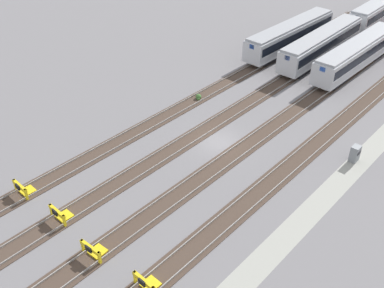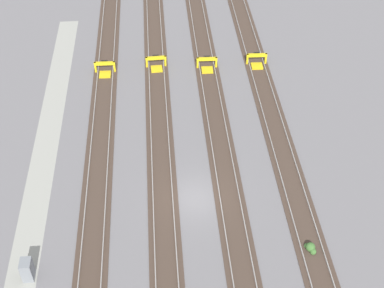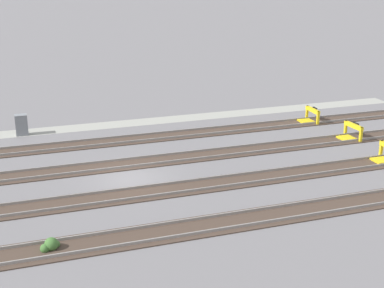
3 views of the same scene
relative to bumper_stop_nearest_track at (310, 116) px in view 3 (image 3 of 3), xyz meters
name	(u,v)px [view 3 (image 3 of 3)]	position (x,y,z in m)	size (l,w,h in m)	color
ground_plane	(130,179)	(16.62, 7.33, -0.51)	(400.00, 400.00, 0.00)	slate
service_walkway	(99,126)	(16.62, -4.39, -0.51)	(54.00, 2.00, 0.01)	#9E9E93
rail_track_nearest	(109,142)	(16.62, 0.01, -0.47)	(90.00, 2.23, 0.21)	#47382D
rail_track_near_inner	(122,164)	(16.62, 4.89, -0.47)	(90.00, 2.24, 0.21)	#47382D
rail_track_middle	(139,194)	(16.62, 9.78, -0.47)	(90.00, 2.24, 0.21)	#47382D
rail_track_far_inner	(162,233)	(16.62, 14.66, -0.47)	(90.00, 2.23, 0.21)	#47382D
bumper_stop_nearest_track	(310,116)	(0.00, 0.00, 0.00)	(1.36, 2.01, 1.22)	yellow
bumper_stop_near_inner_track	(350,132)	(-0.55, 4.90, 0.00)	(1.38, 2.01, 1.22)	yellow
electrical_cabinet	(22,125)	(22.53, -3.87, 0.29)	(0.90, 0.73, 1.60)	gray
weed_clump	(50,245)	(21.85, 14.56, -0.27)	(0.92, 0.70, 0.64)	#427033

